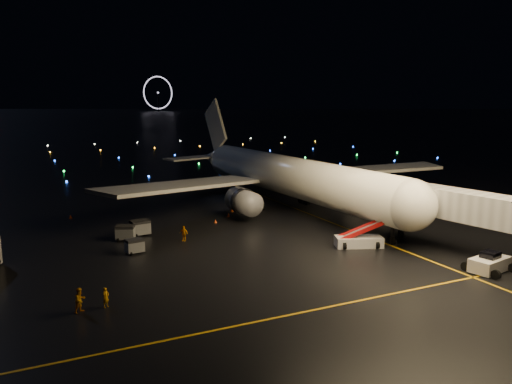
{
  "coord_description": "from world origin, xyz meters",
  "views": [
    {
      "loc": [
        -23.66,
        -40.14,
        15.53
      ],
      "look_at": [
        0.89,
        12.0,
        5.0
      ],
      "focal_mm": 35.0,
      "sensor_mm": 36.0,
      "label": 1
    }
  ],
  "objects_px": {
    "airliner": "(278,153)",
    "baggage_cart_1": "(140,228)",
    "crew_a": "(106,297)",
    "crew_b": "(80,300)",
    "belt_loader": "(359,231)",
    "baggage_cart_0": "(135,246)",
    "crew_c": "(184,233)",
    "baggage_cart_2": "(125,233)",
    "pushback_tug": "(490,262)"
  },
  "relations": [
    {
      "from": "crew_a",
      "to": "crew_c",
      "type": "xyz_separation_m",
      "value": [
        10.82,
        15.14,
        0.09
      ]
    },
    {
      "from": "airliner",
      "to": "baggage_cart_1",
      "type": "relative_size",
      "value": 26.45
    },
    {
      "from": "baggage_cart_0",
      "to": "baggage_cart_1",
      "type": "xyz_separation_m",
      "value": [
        2.04,
        6.73,
        0.14
      ]
    },
    {
      "from": "belt_loader",
      "to": "crew_a",
      "type": "xyz_separation_m",
      "value": [
        -27.31,
        -4.97,
        -0.99
      ]
    },
    {
      "from": "belt_loader",
      "to": "baggage_cart_2",
      "type": "xyz_separation_m",
      "value": [
        -22.35,
        13.33,
        -0.93
      ]
    },
    {
      "from": "crew_b",
      "to": "crew_c",
      "type": "bearing_deg",
      "value": 15.95
    },
    {
      "from": "crew_a",
      "to": "crew_b",
      "type": "height_order",
      "value": "crew_b"
    },
    {
      "from": "belt_loader",
      "to": "baggage_cart_1",
      "type": "bearing_deg",
      "value": 165.57
    },
    {
      "from": "crew_c",
      "to": "baggage_cart_0",
      "type": "height_order",
      "value": "crew_c"
    },
    {
      "from": "belt_loader",
      "to": "crew_b",
      "type": "xyz_separation_m",
      "value": [
        -29.17,
        -5.1,
        -0.84
      ]
    },
    {
      "from": "crew_a",
      "to": "baggage_cart_1",
      "type": "distance_m",
      "value": 20.82
    },
    {
      "from": "pushback_tug",
      "to": "baggage_cart_0",
      "type": "xyz_separation_m",
      "value": [
        -28.48,
        19.66,
        -0.2
      ]
    },
    {
      "from": "baggage_cart_1",
      "to": "baggage_cart_2",
      "type": "relative_size",
      "value": 1.05
    },
    {
      "from": "airliner",
      "to": "crew_a",
      "type": "distance_m",
      "value": 41.62
    },
    {
      "from": "crew_a",
      "to": "baggage_cart_1",
      "type": "bearing_deg",
      "value": 31.86
    },
    {
      "from": "crew_c",
      "to": "baggage_cart_1",
      "type": "bearing_deg",
      "value": 176.75
    },
    {
      "from": "crew_c",
      "to": "crew_b",
      "type": "bearing_deg",
      "value": -84.05
    },
    {
      "from": "baggage_cart_0",
      "to": "baggage_cart_1",
      "type": "bearing_deg",
      "value": 63.37
    },
    {
      "from": "pushback_tug",
      "to": "belt_loader",
      "type": "xyz_separation_m",
      "value": [
        -6.03,
        11.72,
        0.83
      ]
    },
    {
      "from": "crew_c",
      "to": "baggage_cart_2",
      "type": "xyz_separation_m",
      "value": [
        -5.87,
        3.17,
        -0.03
      ]
    },
    {
      "from": "pushback_tug",
      "to": "baggage_cart_1",
      "type": "xyz_separation_m",
      "value": [
        -26.44,
        26.39,
        -0.05
      ]
    },
    {
      "from": "crew_c",
      "to": "baggage_cart_2",
      "type": "height_order",
      "value": "crew_c"
    },
    {
      "from": "pushback_tug",
      "to": "crew_c",
      "type": "distance_m",
      "value": 31.4
    },
    {
      "from": "crew_a",
      "to": "crew_b",
      "type": "relative_size",
      "value": 0.84
    },
    {
      "from": "crew_b",
      "to": "airliner",
      "type": "bearing_deg",
      "value": 7.84
    },
    {
      "from": "crew_b",
      "to": "baggage_cart_1",
      "type": "bearing_deg",
      "value": 31.77
    },
    {
      "from": "baggage_cart_0",
      "to": "belt_loader",
      "type": "bearing_deg",
      "value": -29.25
    },
    {
      "from": "baggage_cart_1",
      "to": "crew_c",
      "type": "bearing_deg",
      "value": -57.05
    },
    {
      "from": "belt_loader",
      "to": "baggage_cart_1",
      "type": "height_order",
      "value": "belt_loader"
    },
    {
      "from": "crew_a",
      "to": "belt_loader",
      "type": "bearing_deg",
      "value": -28.47
    },
    {
      "from": "crew_b",
      "to": "baggage_cart_0",
      "type": "bearing_deg",
      "value": 28.39
    },
    {
      "from": "airliner",
      "to": "baggage_cart_1",
      "type": "distance_m",
      "value": 25.33
    },
    {
      "from": "airliner",
      "to": "crew_c",
      "type": "height_order",
      "value": "airliner"
    },
    {
      "from": "belt_loader",
      "to": "baggage_cart_1",
      "type": "relative_size",
      "value": 3.47
    },
    {
      "from": "crew_a",
      "to": "airliner",
      "type": "bearing_deg",
      "value": 4.99
    },
    {
      "from": "airliner",
      "to": "crew_b",
      "type": "bearing_deg",
      "value": -141.36
    },
    {
      "from": "belt_loader",
      "to": "baggage_cart_0",
      "type": "height_order",
      "value": "belt_loader"
    },
    {
      "from": "belt_loader",
      "to": "crew_b",
      "type": "height_order",
      "value": "belt_loader"
    },
    {
      "from": "crew_c",
      "to": "baggage_cart_2",
      "type": "relative_size",
      "value": 0.88
    },
    {
      "from": "airliner",
      "to": "baggage_cart_2",
      "type": "bearing_deg",
      "value": -161.32
    },
    {
      "from": "baggage_cart_0",
      "to": "baggage_cart_2",
      "type": "relative_size",
      "value": 0.89
    },
    {
      "from": "crew_c",
      "to": "belt_loader",
      "type": "bearing_deg",
      "value": 14.02
    },
    {
      "from": "crew_c",
      "to": "baggage_cart_0",
      "type": "relative_size",
      "value": 0.99
    },
    {
      "from": "belt_loader",
      "to": "baggage_cart_1",
      "type": "xyz_separation_m",
      "value": [
        -20.4,
        14.67,
        -0.88
      ]
    },
    {
      "from": "baggage_cart_0",
      "to": "crew_b",
      "type": "bearing_deg",
      "value": -127.06
    },
    {
      "from": "baggage_cart_1",
      "to": "crew_a",
      "type": "bearing_deg",
      "value": -117.47
    },
    {
      "from": "crew_b",
      "to": "baggage_cart_2",
      "type": "height_order",
      "value": "crew_b"
    },
    {
      "from": "pushback_tug",
      "to": "belt_loader",
      "type": "relative_size",
      "value": 0.54
    },
    {
      "from": "crew_a",
      "to": "baggage_cart_2",
      "type": "height_order",
      "value": "baggage_cart_2"
    },
    {
      "from": "pushback_tug",
      "to": "baggage_cart_1",
      "type": "relative_size",
      "value": 1.89
    }
  ]
}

